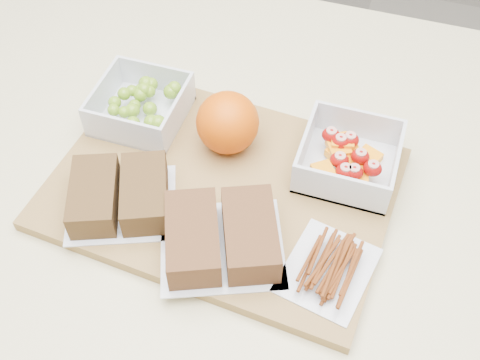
{
  "coord_description": "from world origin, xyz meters",
  "views": [
    {
      "loc": [
        0.15,
        -0.44,
        1.51
      ],
      "look_at": [
        0.01,
        0.01,
        0.93
      ],
      "focal_mm": 45.0,
      "sensor_mm": 36.0,
      "label": 1
    }
  ],
  "objects_px": {
    "grape_container": "(142,106)",
    "fruit_container": "(348,159)",
    "cutting_board": "(222,188)",
    "orange": "(228,123)",
    "sandwich_bag_left": "(120,195)",
    "sandwich_bag_center": "(222,237)",
    "pretzel_bag": "(329,265)"
  },
  "relations": [
    {
      "from": "cutting_board",
      "to": "pretzel_bag",
      "type": "height_order",
      "value": "pretzel_bag"
    },
    {
      "from": "grape_container",
      "to": "cutting_board",
      "type": "bearing_deg",
      "value": -29.56
    },
    {
      "from": "cutting_board",
      "to": "grape_container",
      "type": "bearing_deg",
      "value": 154.61
    },
    {
      "from": "sandwich_bag_center",
      "to": "pretzel_bag",
      "type": "xyz_separation_m",
      "value": [
        0.12,
        0.01,
        -0.01
      ]
    },
    {
      "from": "orange",
      "to": "sandwich_bag_center",
      "type": "bearing_deg",
      "value": -73.64
    },
    {
      "from": "grape_container",
      "to": "sandwich_bag_center",
      "type": "bearing_deg",
      "value": -44.23
    },
    {
      "from": "orange",
      "to": "sandwich_bag_left",
      "type": "bearing_deg",
      "value": -123.87
    },
    {
      "from": "cutting_board",
      "to": "sandwich_bag_left",
      "type": "height_order",
      "value": "sandwich_bag_left"
    },
    {
      "from": "pretzel_bag",
      "to": "fruit_container",
      "type": "bearing_deg",
      "value": 94.16
    },
    {
      "from": "grape_container",
      "to": "sandwich_bag_center",
      "type": "xyz_separation_m",
      "value": [
        0.17,
        -0.17,
        0.0
      ]
    },
    {
      "from": "orange",
      "to": "grape_container",
      "type": "bearing_deg",
      "value": 174.13
    },
    {
      "from": "fruit_container",
      "to": "orange",
      "type": "distance_m",
      "value": 0.16
    },
    {
      "from": "orange",
      "to": "pretzel_bag",
      "type": "height_order",
      "value": "orange"
    },
    {
      "from": "fruit_container",
      "to": "sandwich_bag_center",
      "type": "bearing_deg",
      "value": -124.95
    },
    {
      "from": "fruit_container",
      "to": "grape_container",
      "type": "bearing_deg",
      "value": 178.65
    },
    {
      "from": "orange",
      "to": "sandwich_bag_left",
      "type": "relative_size",
      "value": 0.5
    },
    {
      "from": "sandwich_bag_left",
      "to": "pretzel_bag",
      "type": "xyz_separation_m",
      "value": [
        0.26,
        -0.01,
        -0.01
      ]
    },
    {
      "from": "cutting_board",
      "to": "sandwich_bag_left",
      "type": "xyz_separation_m",
      "value": [
        -0.11,
        -0.07,
        0.03
      ]
    },
    {
      "from": "grape_container",
      "to": "sandwich_bag_center",
      "type": "distance_m",
      "value": 0.24
    },
    {
      "from": "sandwich_bag_left",
      "to": "sandwich_bag_center",
      "type": "distance_m",
      "value": 0.14
    },
    {
      "from": "sandwich_bag_left",
      "to": "pretzel_bag",
      "type": "distance_m",
      "value": 0.26
    },
    {
      "from": "sandwich_bag_left",
      "to": "fruit_container",
      "type": "bearing_deg",
      "value": 29.67
    },
    {
      "from": "grape_container",
      "to": "pretzel_bag",
      "type": "distance_m",
      "value": 0.34
    },
    {
      "from": "pretzel_bag",
      "to": "cutting_board",
      "type": "bearing_deg",
      "value": 152.57
    },
    {
      "from": "fruit_container",
      "to": "orange",
      "type": "xyz_separation_m",
      "value": [
        -0.16,
        -0.01,
        0.02
      ]
    },
    {
      "from": "grape_container",
      "to": "fruit_container",
      "type": "distance_m",
      "value": 0.29
    },
    {
      "from": "grape_container",
      "to": "pretzel_bag",
      "type": "relative_size",
      "value": 0.92
    },
    {
      "from": "sandwich_bag_left",
      "to": "pretzel_bag",
      "type": "bearing_deg",
      "value": -2.64
    },
    {
      "from": "cutting_board",
      "to": "orange",
      "type": "distance_m",
      "value": 0.08
    },
    {
      "from": "orange",
      "to": "sandwich_bag_left",
      "type": "height_order",
      "value": "orange"
    },
    {
      "from": "fruit_container",
      "to": "pretzel_bag",
      "type": "xyz_separation_m",
      "value": [
        0.01,
        -0.15,
        -0.01
      ]
    },
    {
      "from": "cutting_board",
      "to": "grape_container",
      "type": "relative_size",
      "value": 3.62
    }
  ]
}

